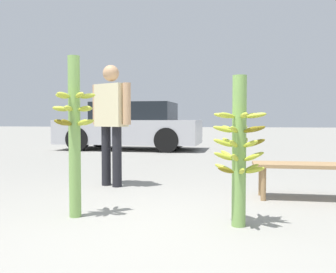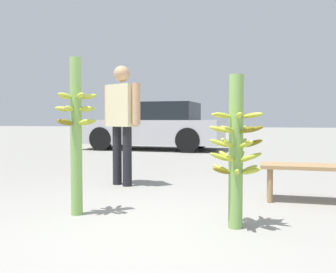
% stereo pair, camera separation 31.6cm
% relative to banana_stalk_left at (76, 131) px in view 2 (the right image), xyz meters
% --- Properties ---
extents(ground_plane, '(80.00, 80.00, 0.00)m').
position_rel_banana_stalk_left_xyz_m(ground_plane, '(0.80, -0.50, -0.81)').
color(ground_plane, gray).
extents(banana_stalk_left, '(0.40, 0.40, 1.51)m').
position_rel_banana_stalk_left_xyz_m(banana_stalk_left, '(0.00, 0.00, 0.00)').
color(banana_stalk_left, '#7AA851').
rests_on(banana_stalk_left, ground_plane).
extents(banana_stalk_center, '(0.46, 0.46, 1.30)m').
position_rel_banana_stalk_left_xyz_m(banana_stalk_center, '(1.52, -0.07, -0.14)').
color(banana_stalk_center, '#7AA851').
rests_on(banana_stalk_center, ground_plane).
extents(vendor_person, '(0.66, 0.40, 1.66)m').
position_rel_banana_stalk_left_xyz_m(vendor_person, '(-0.17, 1.62, 0.17)').
color(vendor_person, black).
rests_on(vendor_person, ground_plane).
extents(market_bench, '(1.19, 0.42, 0.42)m').
position_rel_banana_stalk_left_xyz_m(market_bench, '(2.31, 1.16, -0.46)').
color(market_bench, '#99754C').
rests_on(market_bench, ground_plane).
extents(parked_car, '(4.28, 1.99, 1.42)m').
position_rel_banana_stalk_left_xyz_m(parked_car, '(-1.50, 7.69, -0.12)').
color(parked_car, '#B7B7BC').
rests_on(parked_car, ground_plane).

